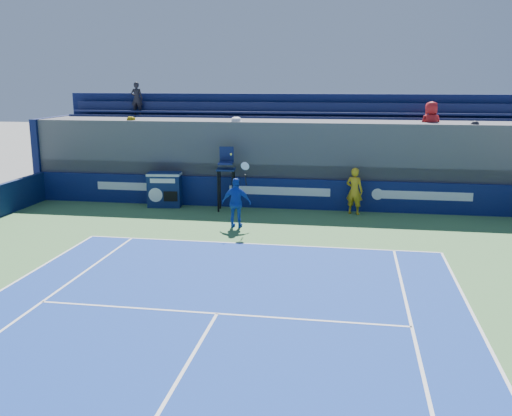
% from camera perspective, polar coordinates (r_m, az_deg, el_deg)
% --- Properties ---
extents(ball_person, '(0.76, 0.62, 1.79)m').
position_cam_1_polar(ball_person, '(21.81, 9.81, 1.69)').
color(ball_person, gold).
rests_on(ball_person, apron).
extents(back_hoarding, '(20.40, 0.21, 1.20)m').
position_cam_1_polar(back_hoarding, '(22.59, 2.37, 1.45)').
color(back_hoarding, '#0D174E').
rests_on(back_hoarding, ground).
extents(match_clock, '(1.39, 0.86, 1.40)m').
position_cam_1_polar(match_clock, '(23.13, -9.12, 1.93)').
color(match_clock, '#0F1F4E').
rests_on(match_clock, ground).
extents(umpire_chair, '(0.77, 0.77, 2.48)m').
position_cam_1_polar(umpire_chair, '(22.07, -3.01, 3.63)').
color(umpire_chair, black).
rests_on(umpire_chair, ground).
extents(tennis_player, '(1.02, 0.44, 2.57)m').
position_cam_1_polar(tennis_player, '(19.54, -1.97, 0.53)').
color(tennis_player, '#153EB0').
rests_on(tennis_player, apron).
extents(stadium_seating, '(21.00, 4.05, 4.92)m').
position_cam_1_polar(stadium_seating, '(24.39, 2.99, 5.23)').
color(stadium_seating, '#4F4F54').
rests_on(stadium_seating, ground).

